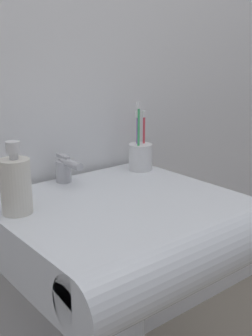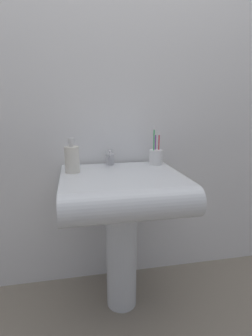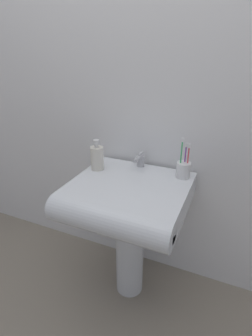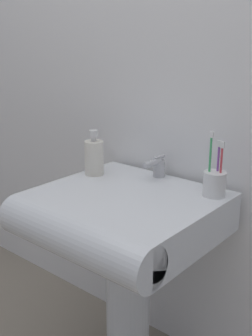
% 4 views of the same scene
% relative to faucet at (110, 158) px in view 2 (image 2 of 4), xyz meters
% --- Properties ---
extents(ground_plane, '(6.00, 6.00, 0.00)m').
position_rel_faucet_xyz_m(ground_plane, '(0.03, -0.20, -0.77)').
color(ground_plane, gray).
rests_on(ground_plane, ground).
extents(wall_back, '(5.00, 0.05, 2.40)m').
position_rel_faucet_xyz_m(wall_back, '(0.03, 0.09, 0.43)').
color(wall_back, white).
rests_on(wall_back, ground).
extents(sink_pedestal, '(0.16, 0.16, 0.59)m').
position_rel_faucet_xyz_m(sink_pedestal, '(0.03, -0.20, -0.47)').
color(sink_pedestal, white).
rests_on(sink_pedestal, ground).
extents(sink_basin, '(0.57, 0.56, 0.13)m').
position_rel_faucet_xyz_m(sink_basin, '(0.03, -0.25, -0.11)').
color(sink_basin, white).
rests_on(sink_basin, sink_pedestal).
extents(faucet, '(0.04, 0.12, 0.08)m').
position_rel_faucet_xyz_m(faucet, '(0.00, 0.00, 0.00)').
color(faucet, '#B7B7BC').
rests_on(faucet, sink_basin).
extents(toothbrush_cup, '(0.07, 0.07, 0.21)m').
position_rel_faucet_xyz_m(toothbrush_cup, '(0.25, -0.03, 0.00)').
color(toothbrush_cup, white).
rests_on(toothbrush_cup, sink_basin).
extents(soap_bottle, '(0.07, 0.07, 0.17)m').
position_rel_faucet_xyz_m(soap_bottle, '(-0.20, -0.12, 0.03)').
color(soap_bottle, silver).
rests_on(soap_bottle, sink_basin).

